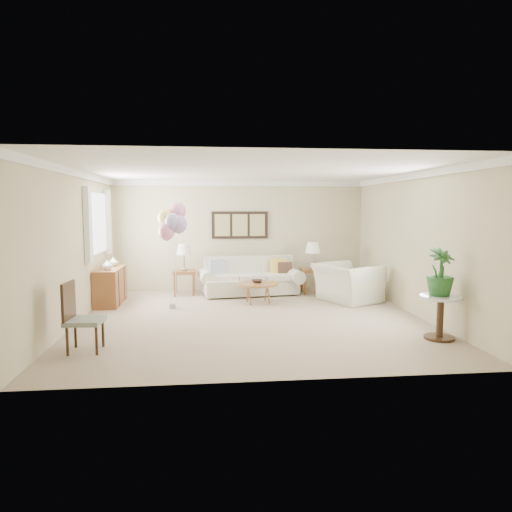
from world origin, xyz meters
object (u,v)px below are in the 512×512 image
Objects in this scene: coffee_table at (258,284)px; accent_chair at (79,316)px; balloon_cluster at (172,222)px; sofa at (250,280)px; armchair at (347,283)px.

coffee_table is 4.03m from accent_chair.
accent_chair is 3.04m from balloon_cluster.
sofa is 1.16× the size of balloon_cluster.
coffee_table is 1.89m from armchair.
coffee_table is at bearing 46.68° from accent_chair.
accent_chair is (-4.65, -2.91, 0.11)m from armchair.
accent_chair reaches higher than armchair.
accent_chair reaches higher than coffee_table.
armchair is at bearing 5.11° from balloon_cluster.
armchair is at bearing 32.00° from accent_chair.
accent_chair is at bearing -112.49° from balloon_cluster.
balloon_cluster is (-1.63, -1.33, 1.36)m from sofa.
balloon_cluster is at bearing 70.44° from armchair.
coffee_table is at bearing -85.99° from sofa.
accent_chair is at bearing -133.32° from coffee_table.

